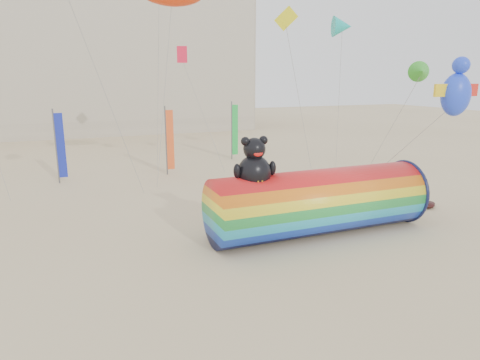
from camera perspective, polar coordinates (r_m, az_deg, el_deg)
name	(u,v)px	position (r m, az deg, el deg)	size (l,w,h in m)	color
ground	(242,238)	(19.95, 0.31, -7.78)	(160.00, 160.00, 0.00)	#CCB58C
hotel_building	(16,53)	(63.37, -27.66, 14.79)	(60.40, 15.40, 20.60)	#B7AD99
windsock_assembly	(318,200)	(20.48, 10.42, -2.66)	(10.61, 3.23, 4.89)	red
kite_handler	(387,189)	(27.01, 19.04, -1.15)	(0.55, 0.36, 1.51)	slate
fabric_bundle	(416,205)	(26.44, 22.47, -3.07)	(2.62, 1.35, 0.41)	#400E0B
festival_banners	(162,138)	(34.19, -10.39, 5.53)	(15.22, 4.20, 5.20)	#59595E
flying_kites	(221,8)	(25.91, -2.54, 21.89)	(25.85, 17.85, 9.01)	red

